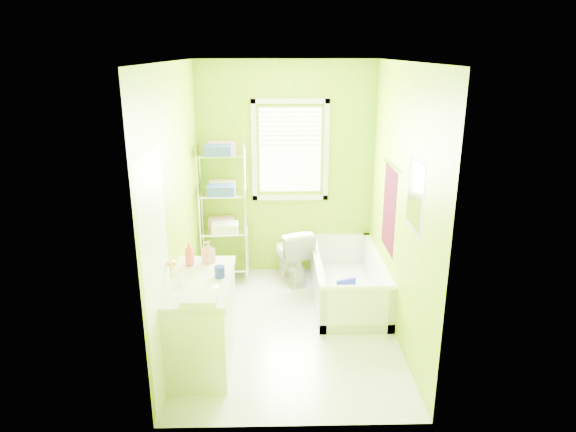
{
  "coord_description": "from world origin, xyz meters",
  "views": [
    {
      "loc": [
        -0.12,
        -4.63,
        2.7
      ],
      "look_at": [
        -0.0,
        0.25,
        1.11
      ],
      "focal_mm": 32.0,
      "sensor_mm": 36.0,
      "label": 1
    }
  ],
  "objects_px": {
    "toilet": "(291,254)",
    "vanity": "(202,318)",
    "bathtub": "(347,285)",
    "wire_shelf_unit": "(224,198)"
  },
  "relations": [
    {
      "from": "toilet",
      "to": "bathtub",
      "type": "bearing_deg",
      "value": 121.53
    },
    {
      "from": "vanity",
      "to": "wire_shelf_unit",
      "type": "height_order",
      "value": "wire_shelf_unit"
    },
    {
      "from": "bathtub",
      "to": "toilet",
      "type": "bearing_deg",
      "value": 140.11
    },
    {
      "from": "bathtub",
      "to": "toilet",
      "type": "distance_m",
      "value": 0.82
    },
    {
      "from": "toilet",
      "to": "vanity",
      "type": "xyz_separation_m",
      "value": [
        -0.85,
        -1.7,
        0.09
      ]
    },
    {
      "from": "vanity",
      "to": "bathtub",
      "type": "bearing_deg",
      "value": 39.0
    },
    {
      "from": "toilet",
      "to": "wire_shelf_unit",
      "type": "height_order",
      "value": "wire_shelf_unit"
    },
    {
      "from": "toilet",
      "to": "vanity",
      "type": "relative_size",
      "value": 0.62
    },
    {
      "from": "bathtub",
      "to": "wire_shelf_unit",
      "type": "relative_size",
      "value": 0.96
    },
    {
      "from": "bathtub",
      "to": "vanity",
      "type": "relative_size",
      "value": 1.47
    }
  ]
}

